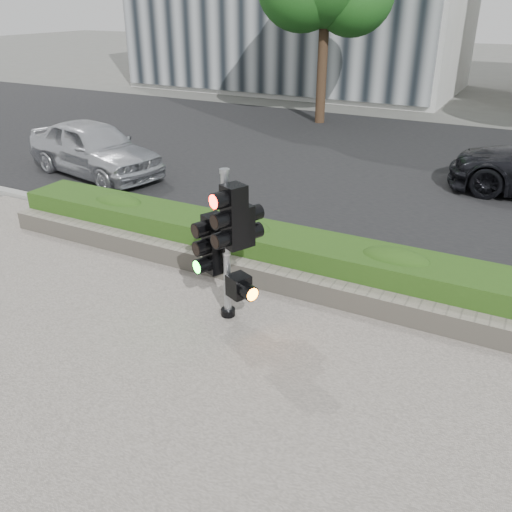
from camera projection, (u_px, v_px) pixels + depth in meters
name	position (u px, v px, depth m)	size (l,w,h in m)	color
ground	(229.00, 355.00, 7.23)	(120.00, 120.00, 0.00)	#51514C
sidewalk	(98.00, 490.00, 5.23)	(16.00, 11.00, 0.03)	#9E9389
road	(409.00, 167.00, 15.21)	(60.00, 13.00, 0.02)	black
curb	(318.00, 260.00, 9.72)	(60.00, 0.25, 0.12)	gray
stone_wall	(289.00, 282.00, 8.66)	(12.00, 0.32, 0.34)	gray
hedge	(305.00, 257.00, 9.11)	(12.00, 1.00, 0.68)	#447624
traffic_signal	(229.00, 239.00, 7.55)	(0.83, 0.71, 2.25)	black
car_silver	(94.00, 148.00, 14.25)	(1.70, 4.22, 1.44)	silver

